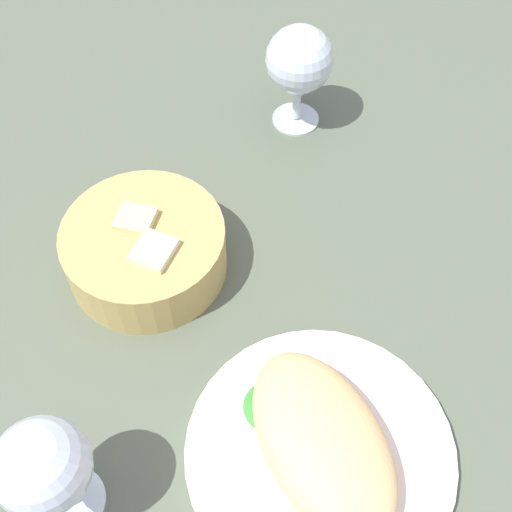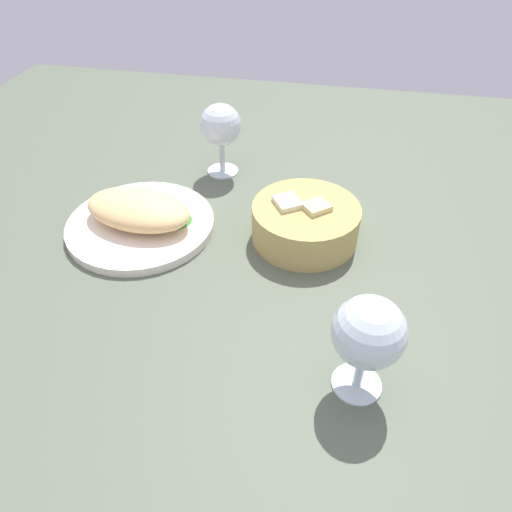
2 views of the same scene
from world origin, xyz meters
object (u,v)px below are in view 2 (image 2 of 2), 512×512
bread_basket (305,222)px  wine_glass_far (221,127)px  plate (141,225)px  wine_glass_near (368,335)px

bread_basket → wine_glass_far: (-17.26, 16.92, 5.88)cm
plate → wine_glass_far: 22.78cm
bread_basket → wine_glass_far: wine_glass_far is taller
wine_glass_near → wine_glass_far: bearing=121.8°
wine_glass_far → plate: bearing=-113.5°
wine_glass_near → plate: bearing=146.7°
bread_basket → wine_glass_near: (9.01, -25.38, 5.72)cm
plate → wine_glass_near: (34.76, -22.82, 8.03)cm
bread_basket → wine_glass_far: 24.88cm
wine_glass_far → bread_basket: bearing=-44.4°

